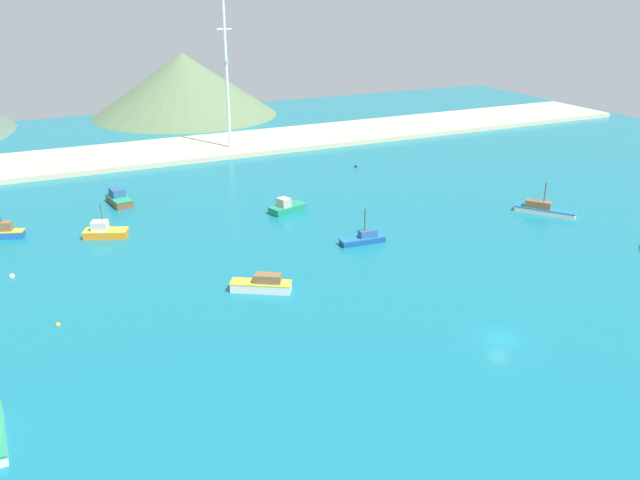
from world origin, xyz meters
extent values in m
cube|color=#146B7F|center=(0.00, 30.00, -0.25)|extent=(260.00, 280.00, 0.50)
cube|color=silver|center=(37.44, 32.72, 0.42)|extent=(8.03, 9.96, 0.84)
cube|color=#1E669E|center=(37.44, 32.72, 0.94)|extent=(8.19, 10.16, 0.20)
cube|color=brown|center=(36.66, 33.81, 1.69)|extent=(3.95, 4.61, 1.29)
cylinder|color=#4C3823|center=(37.19, 33.08, 4.16)|extent=(0.19, 0.19, 3.65)
cube|color=#1E5BA8|center=(-54.09, 62.40, 0.56)|extent=(7.86, 4.43, 1.11)
cube|color=gold|center=(-54.09, 62.40, 1.21)|extent=(8.02, 4.51, 0.20)
cube|color=brown|center=(-53.19, 62.07, 2.07)|extent=(2.64, 2.12, 1.51)
cube|color=#198466|center=(-5.26, 54.30, 0.55)|extent=(7.45, 4.84, 1.10)
cube|color=#238C5B|center=(-5.26, 54.30, 1.20)|extent=(7.59, 4.94, 0.20)
cube|color=#B2ADA3|center=(-6.08, 54.05, 2.07)|extent=(2.48, 2.71, 1.54)
cube|color=#14478C|center=(-0.22, 34.35, 0.42)|extent=(7.63, 2.51, 0.83)
cube|color=#1E669E|center=(-0.22, 34.35, 0.93)|extent=(7.79, 2.56, 0.20)
cube|color=#28568C|center=(0.72, 34.29, 1.62)|extent=(3.04, 1.72, 1.18)
cylinder|color=#4C3823|center=(0.13, 34.33, 4.07)|extent=(0.18, 0.18, 3.71)
cube|color=brown|center=(-32.96, 72.19, 0.65)|extent=(4.16, 7.61, 1.29)
cube|color=#238C5B|center=(-32.96, 72.19, 1.39)|extent=(4.25, 7.76, 0.20)
cube|color=#28568C|center=(-33.09, 73.09, 2.22)|extent=(2.81, 3.53, 1.46)
cube|color=orange|center=(-37.98, 55.17, 0.59)|extent=(7.51, 5.31, 1.17)
cube|color=gold|center=(-37.98, 55.17, 1.27)|extent=(7.66, 5.41, 0.20)
cube|color=beige|center=(-38.78, 55.51, 2.14)|extent=(3.19, 2.93, 1.53)
cylinder|color=#4C3823|center=(-38.31, 55.31, 4.42)|extent=(0.11, 0.11, 3.05)
cube|color=silver|center=(-21.60, 24.67, 0.59)|extent=(8.27, 6.26, 1.18)
cube|color=gold|center=(-21.60, 24.67, 1.28)|extent=(8.43, 6.39, 0.20)
cube|color=brown|center=(-20.71, 24.13, 1.99)|extent=(3.99, 3.35, 1.21)
sphere|color=silver|center=(-52.86, 44.45, 0.14)|extent=(0.79, 0.79, 0.79)
sphere|color=gold|center=(-48.08, 26.24, 0.11)|extent=(0.62, 0.62, 0.62)
sphere|color=#232328|center=(21.39, 76.91, 0.13)|extent=(0.76, 0.76, 0.76)
cube|color=#C6B793|center=(0.00, 108.40, 0.60)|extent=(247.00, 24.74, 1.20)
cone|color=#56704C|center=(2.06, 157.03, 9.74)|extent=(58.60, 58.60, 19.48)
cylinder|color=silver|center=(-0.33, 103.81, 18.07)|extent=(0.81, 0.81, 36.15)
cylinder|color=silver|center=(-0.33, 103.81, 29.64)|extent=(3.61, 0.40, 0.40)
cylinder|color=silver|center=(-0.33, 103.81, 22.41)|extent=(0.40, 2.89, 0.40)
camera|label=1|loc=(-49.25, -53.16, 40.07)|focal=36.75mm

